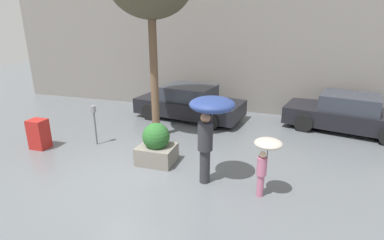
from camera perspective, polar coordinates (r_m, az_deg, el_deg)
ground_plane at (r=7.91m, az=-12.39°, el=-9.90°), size 40.00×40.00×0.00m
building_facade at (r=13.02m, az=1.21°, el=15.34°), size 18.00×0.30×6.00m
planter_box at (r=8.13m, az=-6.79°, el=-4.82°), size 0.98×0.83×1.13m
person_adult at (r=6.76m, az=3.48°, el=0.65°), size 1.04×1.04×2.08m
person_child at (r=6.56m, az=13.90°, el=-6.18°), size 0.59×0.59×1.35m
parked_car_near at (r=11.83m, az=-0.49°, el=3.20°), size 4.38×2.50×1.29m
parked_car_far at (r=11.80m, az=27.55°, el=1.03°), size 4.42×2.69×1.29m
parking_meter at (r=9.61m, az=-18.13°, el=0.54°), size 0.14×0.14×1.25m
newspaper_box at (r=10.13m, az=-27.14°, el=-2.39°), size 0.50×0.44×0.90m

